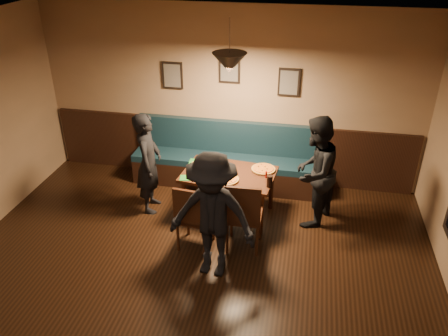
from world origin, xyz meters
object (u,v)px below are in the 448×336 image
soda_glass (270,181)px  booth_bench (226,157)px  diner_left (149,163)px  chair_near_right (244,213)px  dining_table (229,194)px  diner_front (212,216)px  diner_right (314,172)px  tabasco_bottle (266,174)px  chair_near_left (195,215)px

soda_glass → booth_bench: bearing=126.2°
booth_bench → diner_left: size_ratio=1.98×
booth_bench → chair_near_right: chair_near_right is taller
diner_left → dining_table: bearing=-94.3°
soda_glass → diner_front: bearing=-119.3°
diner_front → booth_bench: bearing=103.1°
chair_near_right → diner_left: bearing=155.6°
soda_glass → diner_right: bearing=28.4°
booth_bench → diner_left: bearing=-136.5°
tabasco_bottle → soda_glass: bearing=-73.2°
dining_table → chair_near_right: (0.33, -0.69, 0.16)m
dining_table → soda_glass: (0.60, -0.26, 0.42)m
chair_near_left → tabasco_bottle: size_ratio=8.40×
booth_bench → dining_table: bearing=-76.3°
diner_left → tabasco_bottle: size_ratio=13.39×
booth_bench → diner_right: bearing=-29.7°
chair_near_right → soda_glass: chair_near_right is taller
chair_near_right → diner_right: size_ratio=0.63×
diner_right → dining_table: bearing=-65.3°
diner_left → chair_near_left: bearing=-137.9°
chair_near_left → diner_front: 0.65m
diner_left → booth_bench: bearing=-54.1°
dining_table → diner_front: (0.04, -1.26, 0.46)m
dining_table → diner_left: diner_left is taller
dining_table → diner_left: bearing=-170.7°
diner_right → tabasco_bottle: 0.66m
dining_table → soda_glass: bearing=-17.7°
chair_near_left → chair_near_right: (0.62, 0.11, 0.03)m
diner_right → soda_glass: size_ratio=9.64×
booth_bench → chair_near_left: bearing=-92.9°
diner_front → soda_glass: size_ratio=9.71×
diner_right → tabasco_bottle: diner_right is taller
chair_near_right → diner_left: diner_left is taller
diner_right → diner_front: size_ratio=0.99×
dining_table → soda_glass: size_ratio=7.71×
dining_table → chair_near_left: bearing=-103.6°
chair_near_right → diner_front: size_ratio=0.63×
booth_bench → tabasco_bottle: (0.73, -0.86, 0.24)m
diner_right → diner_front: (-1.14, -1.31, 0.01)m
dining_table → tabasco_bottle: size_ratio=11.29×
chair_near_right → diner_front: bearing=-119.0°
booth_bench → soda_glass: (0.80, -1.10, 0.27)m
diner_right → diner_front: diner_front is taller
soda_glass → tabasco_bottle: (-0.07, 0.23, -0.03)m
chair_near_left → tabasco_bottle: (0.81, 0.78, 0.27)m
tabasco_bottle → diner_left: bearing=-178.7°
booth_bench → diner_right: 1.62m
booth_bench → dining_table: booth_bench is taller
booth_bench → diner_right: (1.38, -0.79, 0.30)m
booth_bench → chair_near_left: (-0.08, -1.64, -0.03)m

